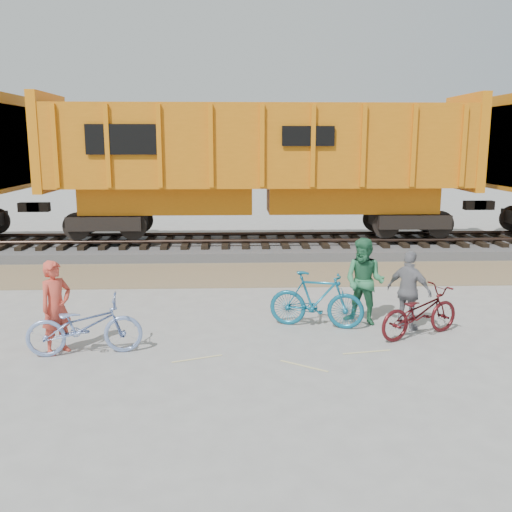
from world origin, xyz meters
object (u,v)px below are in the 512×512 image
(bicycle_maroon, at_px, (420,312))
(person_man, at_px, (364,282))
(person_solo, at_px, (56,307))
(bicycle_teal, at_px, (317,300))
(hopper_car_center, at_px, (260,162))
(person_woman, at_px, (409,291))
(bicycle_blue, at_px, (85,326))

(bicycle_maroon, xyz_separation_m, person_man, (-0.89, 0.84, 0.40))
(person_solo, bearing_deg, bicycle_maroon, -47.20)
(bicycle_teal, xyz_separation_m, bicycle_maroon, (1.89, -0.64, -0.08))
(bicycle_teal, relative_size, person_solo, 1.14)
(bicycle_teal, bearing_deg, person_man, -63.53)
(bicycle_teal, distance_m, person_man, 1.07)
(hopper_car_center, distance_m, person_solo, 10.43)
(person_woman, bearing_deg, person_solo, 53.15)
(bicycle_blue, bearing_deg, person_woman, -87.95)
(bicycle_blue, bearing_deg, person_solo, 70.52)
(bicycle_maroon, xyz_separation_m, person_solo, (-6.66, -0.59, 0.35))
(bicycle_teal, height_order, person_solo, person_solo)
(person_solo, distance_m, person_man, 5.94)
(hopper_car_center, bearing_deg, person_man, -77.40)
(hopper_car_center, distance_m, bicycle_blue, 10.41)
(person_solo, bearing_deg, person_woman, -43.68)
(hopper_car_center, height_order, bicycle_blue, hopper_car_center)
(bicycle_teal, xyz_separation_m, person_solo, (-4.77, -1.23, 0.26))
(person_solo, bearing_deg, person_man, -38.36)
(bicycle_teal, height_order, person_man, person_man)
(bicycle_maroon, distance_m, person_solo, 6.69)
(hopper_car_center, bearing_deg, bicycle_teal, -84.54)
(hopper_car_center, xyz_separation_m, bicycle_maroon, (2.67, -8.80, -2.52))
(bicycle_blue, xyz_separation_m, bicycle_maroon, (6.16, 0.69, -0.03))
(person_solo, bearing_deg, bicycle_teal, -37.82)
(person_man, bearing_deg, hopper_car_center, 135.22)
(bicycle_teal, distance_m, bicycle_maroon, 2.00)
(bicycle_teal, bearing_deg, person_solo, 119.63)
(bicycle_blue, height_order, person_woman, person_woman)
(bicycle_maroon, bearing_deg, person_woman, -12.09)
(person_man, bearing_deg, person_solo, -133.45)
(bicycle_teal, relative_size, bicycle_maroon, 1.03)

